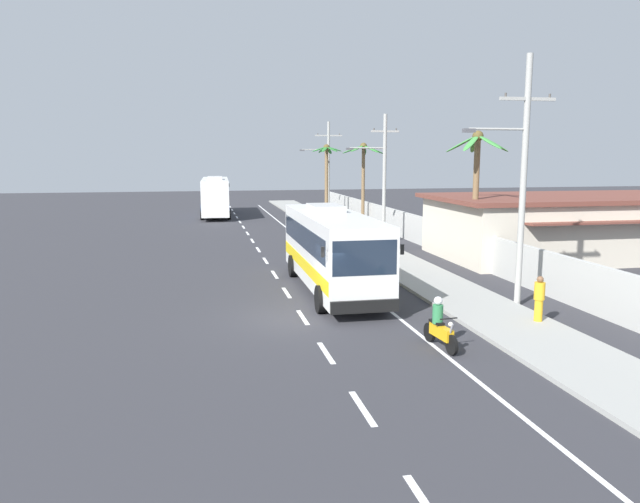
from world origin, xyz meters
name	(u,v)px	position (x,y,z in m)	size (l,w,h in m)	color
ground_plane	(303,318)	(0.00, 0.00, 0.00)	(160.00, 160.00, 0.00)	#303035
sidewalk_kerb	(395,262)	(6.80, 10.00, 0.07)	(3.20, 90.00, 0.14)	#999993
lane_markings	(296,252)	(2.12, 14.71, 0.00)	(3.52, 71.00, 0.01)	white
boundary_wall	(434,235)	(10.60, 14.00, 0.92)	(0.24, 60.00, 1.84)	#B2B2AD
coach_bus_foreground	(332,247)	(2.01, 4.37, 1.87)	(2.97, 10.77, 3.59)	silver
coach_bus_far_lane	(215,195)	(-1.91, 38.08, 1.99)	(3.14, 11.82, 3.83)	white
motorcycle_beside_bus	(327,241)	(3.94, 14.37, 0.66)	(0.56, 1.96, 1.63)	black
motorcycle_trailing	(440,327)	(3.48, -4.07, 0.64)	(0.56, 1.96, 1.55)	black
pedestrian_near_kerb	(337,221)	(6.32, 21.75, 1.03)	(0.36, 0.36, 1.71)	black
pedestrian_midwalk	(539,298)	(7.77, -2.42, 0.96)	(0.36, 0.36, 1.57)	gold
pedestrian_far_walk	(360,226)	(7.31, 19.04, 1.00)	(0.36, 0.36, 1.65)	red
utility_pole_nearest	(521,176)	(8.38, 0.20, 5.01)	(3.61, 0.24, 9.45)	#9E9E99
utility_pole_mid	(383,175)	(8.34, 17.43, 4.50)	(3.51, 0.24, 8.41)	#9E9E99
utility_pole_far	(327,167)	(8.35, 34.67, 4.74)	(3.99, 0.24, 8.84)	#9E9E99
palm_nearest	(476,174)	(10.62, 8.56, 4.82)	(3.11, 3.38, 7.03)	brown
palm_second	(363,166)	(9.88, 27.71, 4.91)	(3.52, 3.62, 6.80)	brown
palm_third	(327,168)	(7.87, 32.80, 4.61)	(2.76, 2.60, 6.75)	brown
roadside_building	(569,226)	(17.27, 10.22, 1.77)	(15.57, 8.95, 3.51)	beige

